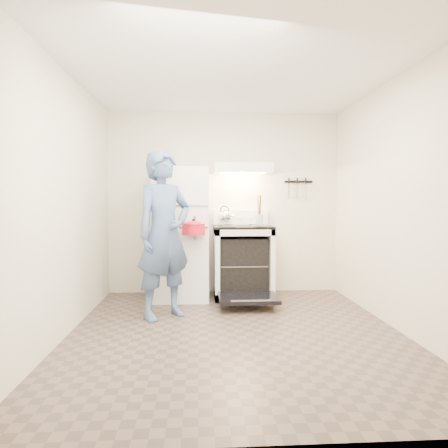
{
  "coord_description": "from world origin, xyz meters",
  "views": [
    {
      "loc": [
        -0.34,
        -3.78,
        1.26
      ],
      "look_at": [
        -0.05,
        1.0,
        1.0
      ],
      "focal_mm": 32.0,
      "sensor_mm": 36.0,
      "label": 1
    }
  ],
  "objects": [
    {
      "name": "range_hood",
      "position": [
        0.23,
        1.55,
        1.71
      ],
      "size": [
        0.76,
        0.5,
        0.12
      ],
      "primitive_type": "cube",
      "color": "white",
      "rests_on": "back_wall"
    },
    {
      "name": "oven_door",
      "position": [
        0.23,
        0.88,
        0.12
      ],
      "size": [
        0.7,
        0.54,
        0.04
      ],
      "primitive_type": "cube",
      "color": "black",
      "rests_on": "floor"
    },
    {
      "name": "utensil_jar",
      "position": [
        0.41,
        1.22,
        1.05
      ],
      "size": [
        0.1,
        0.1,
        0.13
      ],
      "primitive_type": "cylinder",
      "rotation": [
        0.0,
        0.0,
        0.07
      ],
      "color": "silver",
      "rests_on": "cooktop"
    },
    {
      "name": "refrigerator",
      "position": [
        -0.58,
        1.45,
        0.85
      ],
      "size": [
        0.7,
        0.7,
        1.7
      ],
      "primitive_type": "cube",
      "color": "white",
      "rests_on": "floor"
    },
    {
      "name": "person",
      "position": [
        -0.73,
        0.58,
        0.91
      ],
      "size": [
        0.79,
        0.75,
        1.82
      ],
      "primitive_type": "imported",
      "rotation": [
        0.0,
        0.0,
        0.66
      ],
      "color": "#3B5579",
      "rests_on": "floor"
    },
    {
      "name": "backsplash",
      "position": [
        0.23,
        1.76,
        1.05
      ],
      "size": [
        0.76,
        0.07,
        0.2
      ],
      "primitive_type": "cube",
      "color": "white",
      "rests_on": "cooktop"
    },
    {
      "name": "knife_strip",
      "position": [
        1.05,
        1.79,
        1.55
      ],
      "size": [
        0.4,
        0.02,
        0.03
      ],
      "primitive_type": "cube",
      "color": "black",
      "rests_on": "back_wall"
    },
    {
      "name": "oven_rack",
      "position": [
        0.23,
        1.48,
        0.44
      ],
      "size": [
        0.6,
        0.52,
        0.01
      ],
      "primitive_type": "cube",
      "color": "gray",
      "rests_on": "stove_body"
    },
    {
      "name": "stove_body",
      "position": [
        0.23,
        1.48,
        0.46
      ],
      "size": [
        0.76,
        0.65,
        0.92
      ],
      "primitive_type": "cube",
      "color": "white",
      "rests_on": "floor"
    },
    {
      "name": "back_wall",
      "position": [
        0.0,
        1.8,
        1.25
      ],
      "size": [
        3.2,
        0.02,
        2.5
      ],
      "primitive_type": "cube",
      "color": "beige",
      "rests_on": "ground"
    },
    {
      "name": "pizza_stone",
      "position": [
        0.24,
        1.44,
        0.45
      ],
      "size": [
        0.29,
        0.29,
        0.02
      ],
      "primitive_type": "cylinder",
      "color": "#8F6B4B",
      "rests_on": "oven_rack"
    },
    {
      "name": "tea_kettle",
      "position": [
        -0.01,
        1.58,
        1.08
      ],
      "size": [
        0.22,
        0.18,
        0.26
      ],
      "primitive_type": null,
      "color": "silver",
      "rests_on": "cooktop"
    },
    {
      "name": "cooktop",
      "position": [
        0.23,
        1.48,
        0.94
      ],
      "size": [
        0.76,
        0.65,
        0.03
      ],
      "primitive_type": "cube",
      "color": "black",
      "rests_on": "stove_body"
    },
    {
      "name": "floor",
      "position": [
        0.0,
        0.0,
        0.0
      ],
      "size": [
        3.6,
        3.6,
        0.0
      ],
      "primitive_type": "plane",
      "color": "brown",
      "rests_on": "ground"
    },
    {
      "name": "dutch_oven",
      "position": [
        -0.42,
        0.97,
        0.94
      ],
      "size": [
        0.34,
        0.27,
        0.23
      ],
      "primitive_type": null,
      "color": "red",
      "rests_on": "person"
    }
  ]
}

